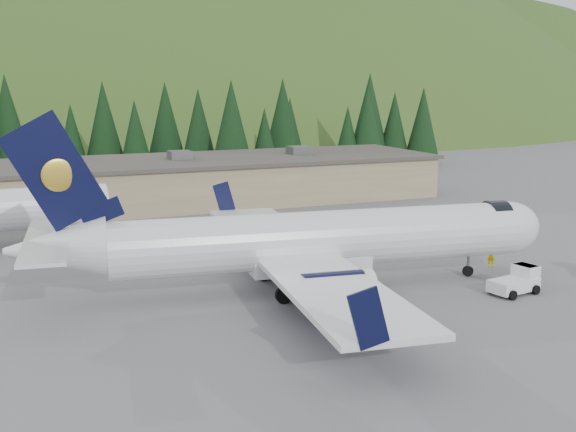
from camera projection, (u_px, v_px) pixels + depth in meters
The scene contains 7 objects.
ground at pixel (322, 288), 49.71m from camera, with size 600.00×600.00×0.00m, color #5C5C62.
airliner at pixel (307, 242), 48.81m from camera, with size 37.29×35.10×12.37m.
baggage_tug_a at pixel (517, 281), 48.32m from camera, with size 3.69×2.57×1.84m.
terminal_building at pixel (137, 183), 81.69m from camera, with size 71.00×17.00×6.10m.
ramp_worker at pixel (491, 255), 55.11m from camera, with size 0.68×0.45×1.87m, color #FFCF01.
tree_line at pixel (119, 127), 102.58m from camera, with size 111.97×19.10×14.41m.
hills at pixel (210, 340), 273.12m from camera, with size 614.00×330.00×300.00m.
Camera 1 is at (-20.84, -43.23, 14.05)m, focal length 45.00 mm.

